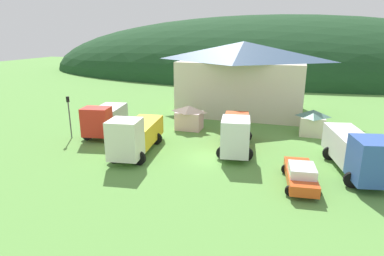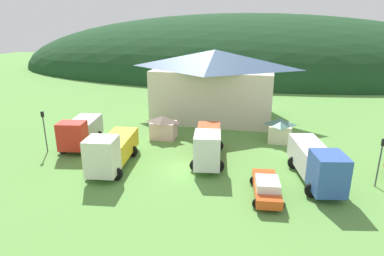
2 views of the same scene
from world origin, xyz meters
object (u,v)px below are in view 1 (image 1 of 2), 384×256
Objects in this scene: play_shed_cream at (312,122)px; traffic_cone_near_pickup at (160,140)px; heavy_rig_striped at (135,135)px; box_truck_blue at (356,151)px; heavy_rig_white at (236,132)px; play_shed_pink at (189,117)px; traffic_light_west at (69,113)px; service_pickup_orange at (301,174)px; crane_truck_red at (105,118)px; depot_building at (243,77)px.

play_shed_cream reaches higher than traffic_cone_near_pickup.
box_truck_blue is at bearing 85.94° from heavy_rig_striped.
heavy_rig_white is at bearing -114.65° from box_truck_blue.
play_shed_pink is at bearing -139.74° from heavy_rig_white.
traffic_light_west reaches higher than heavy_rig_white.
play_shed_pink is at bearing -139.41° from service_pickup_orange.
play_shed_cream is 12.88m from play_shed_pink.
box_truck_blue reaches higher than service_pickup_orange.
heavy_rig_striped is 2.04× the size of traffic_light_west.
play_shed_cream is at bearing 97.19° from crane_truck_red.
crane_truck_red is at bearing -109.03° from box_truck_blue.
service_pickup_orange is at bearing -95.49° from play_shed_cream.
heavy_rig_white is 1.58× the size of service_pickup_orange.
crane_truck_red is at bearing -134.48° from heavy_rig_striped.
depot_building is 5.56× the size of play_shed_pink.
play_shed_pink is at bearing -171.25° from play_shed_cream.
box_truck_blue is at bearing 68.17° from heavy_rig_white.
heavy_rig_white is 9.61m from box_truck_blue.
play_shed_cream is 0.51× the size of service_pickup_orange.
crane_truck_red is at bearing -162.84° from play_shed_cream.
heavy_rig_striped is 4.59m from traffic_cone_near_pickup.
crane_truck_red is 13.78m from heavy_rig_white.
heavy_rig_white is (6.02, -5.29, 0.42)m from play_shed_pink.
box_truck_blue is 1.62× the size of service_pickup_orange.
traffic_light_west is at bearing -148.24° from play_shed_pink.
play_shed_pink is at bearing 69.66° from traffic_cone_near_pickup.
service_pickup_orange is (11.50, -10.86, -0.54)m from play_shed_pink.
play_shed_cream is at bearing -42.87° from depot_building.
heavy_rig_striped is at bearing -97.05° from traffic_cone_near_pickup.
play_shed_cream reaches higher than service_pickup_orange.
service_pickup_orange is (-1.23, -12.82, -0.53)m from play_shed_cream.
service_pickup_orange is at bearing -43.36° from play_shed_pink.
crane_truck_red is 0.79× the size of box_truck_blue.
play_shed_pink is 0.34× the size of heavy_rig_striped.
traffic_cone_near_pickup is at bearing -122.43° from service_pickup_orange.
depot_building is 30.00× the size of traffic_cone_near_pickup.
play_shed_pink is 8.88m from crane_truck_red.
service_pickup_orange is (7.34, -20.78, -3.91)m from depot_building.
traffic_light_west reaches higher than box_truck_blue.
play_shed_cream is 12.89m from service_pickup_orange.
play_shed_pink is 8.02m from heavy_rig_white.
depot_building is 19.76m from heavy_rig_striped.
depot_building reaches higher than heavy_rig_striped.
traffic_light_west is (-21.90, 4.42, 1.76)m from service_pickup_orange.
traffic_cone_near_pickup is at bearing 80.08° from crane_truck_red.
heavy_rig_white is 2.03× the size of traffic_light_west.
crane_truck_red is 0.81× the size of heavy_rig_white.
service_pickup_orange is (13.64, -2.29, -0.91)m from heavy_rig_striped.
crane_truck_red is at bearing -129.79° from depot_building.
traffic_cone_near_pickup is at bearing -105.40° from heavy_rig_white.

